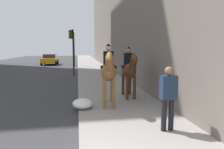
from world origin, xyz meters
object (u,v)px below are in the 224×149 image
mounted_horse_far (129,70)px  car_near_lane (50,59)px  mounted_horse_near (109,71)px  traffic_light_near_curb (72,45)px  pedestrian_greeting (168,94)px  traffic_light_far_curb (73,44)px

mounted_horse_far → car_near_lane: 21.61m
mounted_horse_near → traffic_light_near_curb: (9.94, 1.55, 1.11)m
pedestrian_greeting → car_near_lane: (24.59, 6.06, -0.36)m
mounted_horse_far → traffic_light_near_curb: size_ratio=0.59×
mounted_horse_far → pedestrian_greeting: 3.84m
traffic_light_near_curb → traffic_light_far_curb: size_ratio=0.91×
car_near_lane → traffic_light_near_curb: bearing=16.4°
mounted_horse_near → traffic_light_near_curb: size_ratio=0.62×
traffic_light_near_curb → pedestrian_greeting: bearing=-167.8°
traffic_light_near_curb → traffic_light_far_curb: 8.15m
mounted_horse_near → pedestrian_greeting: (-2.64, -1.18, -0.34)m
mounted_horse_far → traffic_light_far_curb: (16.90, 2.68, 1.42)m
mounted_horse_near → pedestrian_greeting: mounted_horse_near is taller
mounted_horse_near → pedestrian_greeting: size_ratio=1.38×
traffic_light_near_curb → traffic_light_far_curb: traffic_light_far_curb is taller
pedestrian_greeting → traffic_light_near_curb: bearing=12.0°
pedestrian_greeting → mounted_horse_near: bearing=23.7°
mounted_horse_near → traffic_light_far_curb: (18.09, 1.60, 1.33)m
mounted_horse_near → traffic_light_near_curb: bearing=-164.8°
pedestrian_greeting → car_near_lane: size_ratio=0.43×
traffic_light_far_curb → mounted_horse_near: bearing=-175.0°
car_near_lane → traffic_light_near_curb: traffic_light_near_curb is taller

